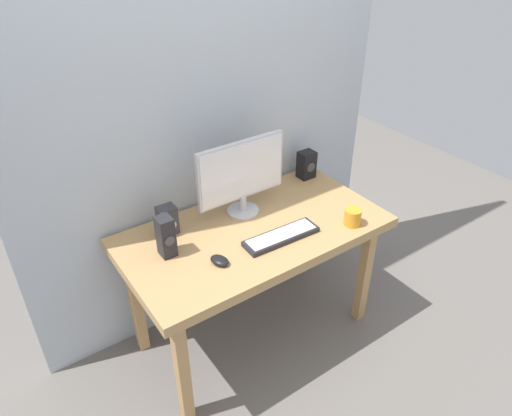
# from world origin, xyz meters

# --- Properties ---
(ground_plane) EXTENTS (6.00, 6.00, 0.00)m
(ground_plane) POSITION_xyz_m (0.00, 0.00, 0.00)
(ground_plane) COLOR slate
(wall_back) EXTENTS (2.18, 0.04, 3.00)m
(wall_back) POSITION_xyz_m (0.00, 0.40, 1.50)
(wall_back) COLOR #B2BCC6
(wall_back) RESTS_ON ground_plane
(desk) EXTENTS (1.37, 0.72, 0.76)m
(desk) POSITION_xyz_m (0.00, 0.00, 0.67)
(desk) COLOR tan
(desk) RESTS_ON ground_plane
(monitor) EXTENTS (0.51, 0.17, 0.41)m
(monitor) POSITION_xyz_m (0.04, 0.17, 0.98)
(monitor) COLOR silver
(monitor) RESTS_ON desk
(keyboard_primary) EXTENTS (0.40, 0.13, 0.03)m
(keyboard_primary) POSITION_xyz_m (0.06, -0.15, 0.77)
(keyboard_primary) COLOR #232328
(keyboard_primary) RESTS_ON desk
(mouse) EXTENTS (0.09, 0.11, 0.03)m
(mouse) POSITION_xyz_m (-0.29, -0.14, 0.77)
(mouse) COLOR black
(mouse) RESTS_ON desk
(speaker_right) EXTENTS (0.10, 0.09, 0.17)m
(speaker_right) POSITION_xyz_m (0.57, 0.27, 0.84)
(speaker_right) COLOR black
(speaker_right) RESTS_ON desk
(speaker_left) EXTENTS (0.07, 0.08, 0.21)m
(speaker_left) POSITION_xyz_m (-0.46, 0.06, 0.86)
(speaker_left) COLOR #232328
(speaker_left) RESTS_ON desk
(audio_controller) EXTENTS (0.09, 0.09, 0.15)m
(audio_controller) POSITION_xyz_m (-0.38, 0.22, 0.83)
(audio_controller) COLOR #333338
(audio_controller) RESTS_ON desk
(coffee_mug) EXTENTS (0.09, 0.09, 0.09)m
(coffee_mug) POSITION_xyz_m (0.44, -0.26, 0.80)
(coffee_mug) COLOR orange
(coffee_mug) RESTS_ON desk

